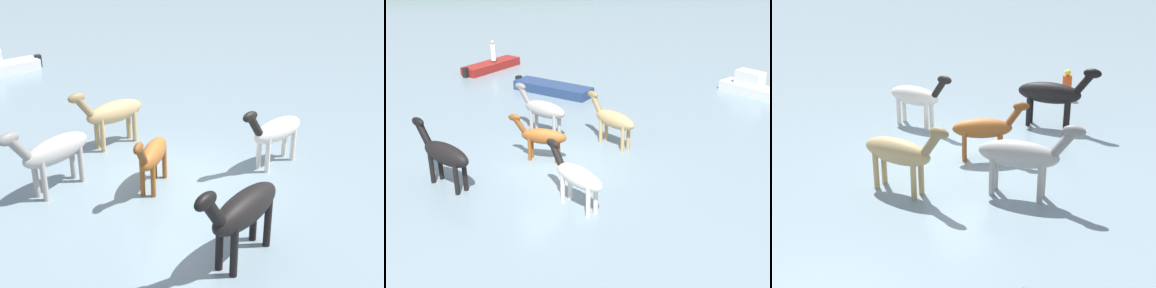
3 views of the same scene
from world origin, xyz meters
The scene contains 10 objects.
ground_plane centered at (0.00, 0.00, 0.00)m, with size 146.35×146.35×0.00m, color gray.
horse_rear_stallion centered at (-3.52, -0.95, 1.15)m, with size 2.12×2.25×2.08m.
horse_lead centered at (2.52, 1.43, 1.06)m, with size 1.69×2.27×1.92m.
horse_mid_herd centered at (-0.29, 0.51, 0.92)m, with size 2.11×1.14×1.68m.
horse_chestnut_trailing centered at (0.45, -2.92, 1.03)m, with size 1.64×2.20×1.87m.
horse_dun_straggler centered at (-0.03, 2.91, 1.09)m, with size 2.09×2.06×1.98m.
boat_skiff_near centered at (-2.24, 13.40, 0.16)m, with size 3.49×3.54×0.72m.
boat_tender_starboard centered at (0.91, 8.37, 0.16)m, with size 3.96×3.62×0.73m.
boat_motor_center centered at (11.00, 6.44, 0.30)m, with size 2.81×3.75×1.31m.
person_watcher_seated centered at (-2.05, 13.41, 1.12)m, with size 0.32×0.32×1.19m.
Camera 2 is at (-1.46, -15.46, 7.66)m, focal length 45.48 mm.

